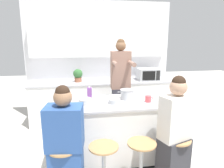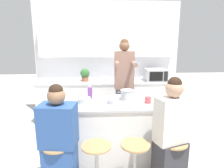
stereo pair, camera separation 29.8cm
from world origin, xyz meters
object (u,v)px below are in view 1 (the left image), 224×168
Objects in this scene: coffee_cup_near at (148,99)px; banana_bunch at (71,106)px; fruit_bowl at (114,101)px; person_cooking at (120,90)px; bar_stool_center_right at (141,166)px; juice_carton at (89,93)px; kitchen_island at (113,130)px; potted_plant at (78,75)px; microwave at (148,74)px; bar_stool_rightmost at (175,161)px; person_seated_near at (175,137)px; cooking_pot at (127,94)px; person_wrapped_blanket at (66,147)px.

banana_bunch is (-1.11, -0.05, -0.03)m from coffee_cup_near.
fruit_bowl is 0.62m from banana_bunch.
person_cooking reaches higher than banana_bunch.
person_cooking is at bearing 89.04° from bar_stool_center_right.
juice_carton reaches higher than bar_stool_center_right.
potted_plant is (-0.51, 1.58, 0.61)m from kitchen_island.
microwave is (1.07, 1.54, 0.58)m from kitchen_island.
banana_bunch is 0.30× the size of microwave.
bar_stool_rightmost is at bearing -73.41° from coffee_cup_near.
person_cooking is at bearing -133.41° from microwave.
person_cooking is 1.44m from person_seated_near.
cooking_pot is 1.02× the size of potted_plant.
person_seated_near is at bearing 7.09° from person_wrapped_blanket.
bar_stool_rightmost is at bearing 3.58° from bar_stool_center_right.
person_wrapped_blanket is at bearing -121.75° from person_cooking.
fruit_bowl reaches higher than kitchen_island.
microwave is at bearing 44.21° from juice_carton.
person_cooking is 6.49× the size of potted_plant.
person_seated_near reaches higher than cooking_pot.
cooking_pot is 1.69m from microwave.
bar_stool_center_right is 3.71× the size of fruit_bowl.
kitchen_island is 0.79m from banana_bunch.
person_wrapped_blanket is at bearing -127.95° from microwave.
person_seated_near reaches higher than banana_bunch.
person_wrapped_blanket is at bearing -96.18° from banana_bunch.
microwave is (0.41, 2.22, 0.40)m from person_seated_near.
potted_plant is (-1.18, 2.26, 0.42)m from person_seated_near.
person_cooking is 6.38× the size of cooking_pot.
cooking_pot is at bearing -90.04° from person_cooking.
bar_stool_center_right is 1.18m from banana_bunch.
fruit_bowl reaches higher than bar_stool_rightmost.
potted_plant is (-0.52, 1.66, 0.11)m from fruit_bowl.
person_wrapped_blanket is 0.99m from juice_carton.
bar_stool_center_right is at bearing -110.51° from microwave.
microwave reaches higher than cooking_pot.
cooking_pot reaches higher than fruit_bowl.
microwave is (0.82, 0.87, 0.12)m from person_cooking.
juice_carton reaches higher than coffee_cup_near.
bar_stool_center_right is 3.18× the size of juice_carton.
fruit_bowl is (-0.22, 0.64, 0.64)m from bar_stool_center_right.
cooking_pot is (0.89, 0.76, 0.37)m from person_wrapped_blanket.
coffee_cup_near is at bearing -2.58° from fruit_bowl.
person_seated_near reaches higher than coffee_cup_near.
microwave is (1.68, 1.69, 0.10)m from banana_bunch.
kitchen_island is 2.67× the size of bar_stool_rightmost.
cooking_pot is at bearing -9.08° from juice_carton.
person_seated_near is 3.04× the size of microwave.
banana_bunch is at bearing 145.80° from bar_stool_center_right.
microwave is at bearing 48.78° from person_cooking.
coffee_cup_near reaches higher than banana_bunch.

